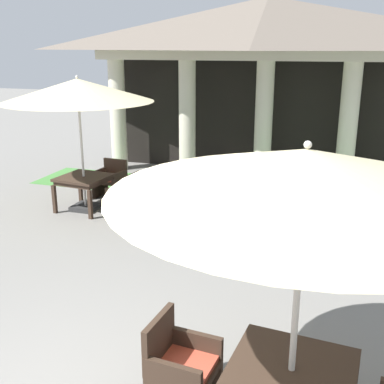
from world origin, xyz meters
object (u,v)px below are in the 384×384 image
object	(u,v)px
patio_umbrella_near_foreground	(78,91)
patio_table_mid_left	(291,378)
patio_chair_mid_left_west	(180,369)
patio_table_near_foreground	(84,181)
patio_chair_near_foreground_east	(125,197)
patio_chair_near_foreground_north	(111,180)
patio_umbrella_mid_left	(306,175)

from	to	relation	value
patio_umbrella_near_foreground	patio_table_mid_left	distance (m)	7.10
patio_chair_mid_left_west	patio_umbrella_near_foreground	bearing A→B (deg)	-136.53
patio_table_mid_left	patio_umbrella_near_foreground	bearing A→B (deg)	134.74
patio_table_near_foreground	patio_chair_near_foreground_east	bearing A→B (deg)	-5.53
patio_chair_near_foreground_north	patio_umbrella_mid_left	xyz separation A→B (m)	(4.73, -5.85, 2.00)
patio_umbrella_near_foreground	patio_chair_near_foreground_north	xyz separation A→B (m)	(0.09, 0.98, -2.06)
patio_umbrella_near_foreground	patio_chair_mid_left_west	size ratio (longest dim) A/B	3.30
patio_chair_mid_left_west	patio_table_mid_left	bearing A→B (deg)	90.00
patio_chair_near_foreground_north	patio_chair_mid_left_west	bearing A→B (deg)	128.32
patio_umbrella_near_foreground	patio_chair_mid_left_west	bearing A→B (deg)	-51.48
patio_umbrella_near_foreground	patio_chair_near_foreground_east	xyz separation A→B (m)	(0.98, -0.10, -2.05)
patio_umbrella_near_foreground	patio_table_mid_left	xyz separation A→B (m)	(4.83, -4.87, -1.83)
patio_table_near_foreground	patio_umbrella_mid_left	world-z (taller)	patio_umbrella_mid_left
patio_chair_mid_left_west	patio_umbrella_mid_left	bearing A→B (deg)	90.00
patio_table_near_foreground	patio_umbrella_near_foreground	size ratio (longest dim) A/B	0.34
patio_umbrella_near_foreground	patio_chair_near_foreground_east	size ratio (longest dim) A/B	3.30
patio_table_near_foreground	patio_chair_mid_left_west	xyz separation A→B (m)	(3.81, -4.78, -0.22)
patio_table_mid_left	patio_chair_mid_left_west	bearing A→B (deg)	175.05
patio_umbrella_near_foreground	patio_chair_near_foreground_north	world-z (taller)	patio_umbrella_near_foreground
patio_umbrella_near_foreground	patio_chair_mid_left_west	world-z (taller)	patio_umbrella_near_foreground
patio_umbrella_near_foreground	patio_chair_near_foreground_north	size ratio (longest dim) A/B	3.60
patio_chair_near_foreground_north	patio_table_mid_left	xyz separation A→B (m)	(4.73, -5.85, 0.23)
patio_chair_near_foreground_north	patio_chair_mid_left_west	size ratio (longest dim) A/B	0.92
patio_chair_near_foreground_north	patio_chair_mid_left_west	xyz separation A→B (m)	(3.71, -5.76, 0.01)
patio_chair_near_foreground_north	patio_table_mid_left	distance (m)	7.53
patio_table_near_foreground	patio_chair_near_foreground_east	world-z (taller)	patio_chair_near_foreground_east
patio_table_near_foreground	patio_umbrella_mid_left	size ratio (longest dim) A/B	0.35
patio_umbrella_mid_left	patio_chair_mid_left_west	distance (m)	2.23
patio_table_near_foreground	patio_chair_mid_left_west	bearing A→B (deg)	-51.48
patio_table_mid_left	patio_chair_near_foreground_north	bearing A→B (deg)	128.97
patio_chair_near_foreground_east	patio_umbrella_mid_left	size ratio (longest dim) A/B	0.30
patio_umbrella_mid_left	patio_chair_mid_left_west	size ratio (longest dim) A/B	3.29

